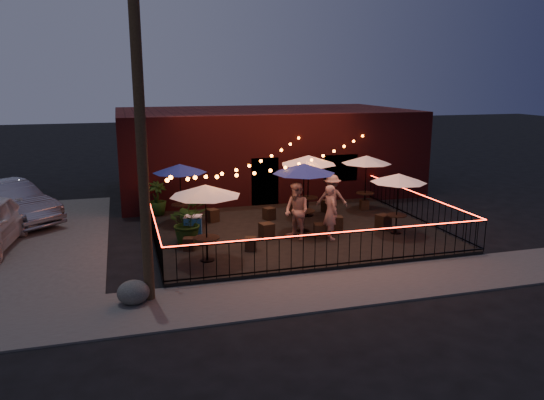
% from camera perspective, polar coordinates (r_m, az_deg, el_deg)
% --- Properties ---
extents(ground, '(110.00, 110.00, 0.00)m').
position_cam_1_polar(ground, '(17.50, 4.49, -5.41)').
color(ground, black).
rests_on(ground, ground).
extents(patio, '(10.00, 8.00, 0.15)m').
position_cam_1_polar(patio, '(19.27, 2.41, -3.41)').
color(patio, black).
rests_on(patio, ground).
extents(sidewalk, '(18.00, 2.50, 0.05)m').
position_cam_1_polar(sidewalk, '(14.68, 8.99, -9.13)').
color(sidewalk, '#45423F').
rests_on(sidewalk, ground).
extents(brick_building, '(14.00, 8.00, 4.00)m').
position_cam_1_polar(brick_building, '(26.66, -0.95, 5.42)').
color(brick_building, '#3C1012').
rests_on(brick_building, ground).
extents(utility_pole, '(0.26, 0.26, 8.00)m').
position_cam_1_polar(utility_pole, '(13.02, -13.87, 5.95)').
color(utility_pole, '#362816').
rests_on(utility_pole, ground).
extents(fence_front, '(10.00, 0.04, 1.04)m').
position_cam_1_polar(fence_front, '(15.53, 7.12, -5.31)').
color(fence_front, black).
rests_on(fence_front, patio).
extents(fence_left, '(0.04, 8.00, 1.04)m').
position_cam_1_polar(fence_left, '(18.20, -12.69, -2.78)').
color(fence_left, black).
rests_on(fence_left, patio).
extents(fence_right, '(0.04, 8.00, 1.04)m').
position_cam_1_polar(fence_right, '(21.20, 15.36, -0.70)').
color(fence_right, black).
rests_on(fence_right, patio).
extents(festoon_lights, '(10.02, 8.72, 1.32)m').
position_cam_1_polar(festoon_lights, '(18.15, -0.24, 3.50)').
color(festoon_lights, '#F05D0F').
rests_on(festoon_lights, ground).
extents(cafe_table_0, '(2.27, 2.27, 2.33)m').
position_cam_1_polar(cafe_table_0, '(15.60, -7.18, 0.92)').
color(cafe_table_0, black).
rests_on(cafe_table_0, patio).
extents(cafe_table_1, '(2.28, 2.28, 2.24)m').
position_cam_1_polar(cafe_table_1, '(20.10, -9.90, 3.29)').
color(cafe_table_1, black).
rests_on(cafe_table_1, patio).
extents(cafe_table_2, '(2.59, 2.59, 2.46)m').
position_cam_1_polar(cafe_table_2, '(18.57, 3.45, 3.30)').
color(cafe_table_2, black).
rests_on(cafe_table_2, patio).
extents(cafe_table_3, '(2.45, 2.45, 2.43)m').
position_cam_1_polar(cafe_table_3, '(20.72, 3.95, 4.24)').
color(cafe_table_3, black).
rests_on(cafe_table_3, patio).
extents(cafe_table_4, '(2.41, 2.41, 2.14)m').
position_cam_1_polar(cafe_table_4, '(18.86, 13.46, 2.23)').
color(cafe_table_4, black).
rests_on(cafe_table_4, patio).
extents(cafe_table_5, '(2.50, 2.50, 2.26)m').
position_cam_1_polar(cafe_table_5, '(22.13, 10.13, 4.23)').
color(cafe_table_5, black).
rests_on(cafe_table_5, patio).
extents(bistro_chair_0, '(0.41, 0.41, 0.40)m').
position_cam_1_polar(bistro_chair_0, '(17.16, -8.95, -4.68)').
color(bistro_chair_0, black).
rests_on(bistro_chair_0, patio).
extents(bistro_chair_1, '(0.45, 0.45, 0.42)m').
position_cam_1_polar(bistro_chair_1, '(16.93, -2.32, -4.73)').
color(bistro_chair_1, black).
rests_on(bistro_chair_1, patio).
extents(bistro_chair_2, '(0.54, 0.54, 0.48)m').
position_cam_1_polar(bistro_chair_2, '(19.77, -9.41, -2.20)').
color(bistro_chair_2, black).
rests_on(bistro_chair_2, patio).
extents(bistro_chair_3, '(0.52, 0.52, 0.48)m').
position_cam_1_polar(bistro_chair_3, '(20.37, -6.43, -1.65)').
color(bistro_chair_3, black).
rests_on(bistro_chair_3, patio).
extents(bistro_chair_4, '(0.52, 0.52, 0.52)m').
position_cam_1_polar(bistro_chair_4, '(18.18, -0.58, -3.31)').
color(bistro_chair_4, black).
rests_on(bistro_chair_4, patio).
extents(bistro_chair_5, '(0.49, 0.49, 0.48)m').
position_cam_1_polar(bistro_chair_5, '(18.33, 5.18, -3.29)').
color(bistro_chair_5, black).
rests_on(bistro_chair_5, patio).
extents(bistro_chair_6, '(0.50, 0.50, 0.46)m').
position_cam_1_polar(bistro_chair_6, '(20.56, -0.31, -1.47)').
color(bistro_chair_6, black).
rests_on(bistro_chair_6, patio).
extents(bistro_chair_7, '(0.44, 0.44, 0.47)m').
position_cam_1_polar(bistro_chair_7, '(21.44, 2.44, -0.85)').
color(bistro_chair_7, black).
rests_on(bistro_chair_7, patio).
extents(bistro_chair_8, '(0.49, 0.49, 0.48)m').
position_cam_1_polar(bistro_chair_8, '(19.37, 6.99, -2.45)').
color(bistro_chair_8, black).
rests_on(bistro_chair_8, patio).
extents(bistro_chair_9, '(0.55, 0.55, 0.52)m').
position_cam_1_polar(bistro_chair_9, '(19.72, 11.87, -2.29)').
color(bistro_chair_9, black).
rests_on(bistro_chair_9, patio).
extents(bistro_chair_10, '(0.52, 0.52, 0.50)m').
position_cam_1_polar(bistro_chair_10, '(21.80, 6.04, -0.64)').
color(bistro_chair_10, black).
rests_on(bistro_chair_10, patio).
extents(bistro_chair_11, '(0.39, 0.39, 0.40)m').
position_cam_1_polar(bistro_chair_11, '(22.41, 9.90, -0.52)').
color(bistro_chair_11, black).
rests_on(bistro_chair_11, patio).
extents(patron_a, '(0.54, 0.74, 1.87)m').
position_cam_1_polar(patron_a, '(18.03, 6.30, -1.30)').
color(patron_a, tan).
rests_on(patron_a, patio).
extents(patron_b, '(1.05, 1.16, 1.94)m').
position_cam_1_polar(patron_b, '(17.92, 2.68, -1.21)').
color(patron_b, beige).
rests_on(patron_b, patio).
extents(patron_c, '(1.33, 1.09, 1.79)m').
position_cam_1_polar(patron_c, '(20.34, 6.47, 0.22)').
color(patron_c, tan).
rests_on(patron_c, patio).
extents(potted_shrub_a, '(1.49, 1.34, 1.46)m').
position_cam_1_polar(potted_shrub_a, '(17.71, -9.01, -2.33)').
color(potted_shrub_a, '#153710').
rests_on(potted_shrub_a, patio).
extents(potted_shrub_b, '(0.99, 0.89, 1.51)m').
position_cam_1_polar(potted_shrub_b, '(19.24, -8.53, -1.00)').
color(potted_shrub_b, '#173E0D').
rests_on(potted_shrub_b, patio).
extents(potted_shrub_c, '(0.93, 0.93, 1.34)m').
position_cam_1_polar(potted_shrub_c, '(21.64, -12.26, 0.16)').
color(potted_shrub_c, '#1C3F11').
rests_on(potted_shrub_c, patio).
extents(cooler, '(0.71, 0.57, 0.82)m').
position_cam_1_polar(cooler, '(18.21, -8.49, -2.91)').
color(cooler, '#1B5AAE').
rests_on(cooler, patio).
extents(boulder, '(1.03, 0.95, 0.66)m').
position_cam_1_polar(boulder, '(13.75, -14.69, -9.59)').
color(boulder, '#3F3F3A').
rests_on(boulder, ground).
extents(car_silver, '(4.44, 4.93, 1.63)m').
position_cam_1_polar(car_silver, '(22.80, -26.49, -0.28)').
color(car_silver, gray).
rests_on(car_silver, ground).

